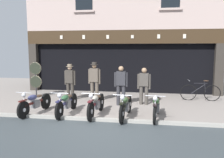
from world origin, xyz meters
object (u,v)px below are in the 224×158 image
Objects in this scene: tyre_sign_pole at (36,76)px; shopkeeper_center at (94,80)px; motorcycle_right at (156,106)px; leaning_bicycle at (200,92)px; advert_board_near at (151,65)px; motorcycle_left at (35,102)px; motorcycle_center at (96,104)px; motorcycle_center_right at (126,106)px; motorcycle_center_left at (67,103)px; salesman_left at (70,80)px; salesman_right at (121,84)px; assistant_far_right at (144,84)px.

shopkeeper_center is at bearing -11.02° from tyre_sign_pole.
motorcycle_right is 1.12× the size of tyre_sign_pole.
advert_board_near is at bearing 54.55° from leaning_bicycle.
motorcycle_center reaches higher than motorcycle_left.
motorcycle_center_right is at bearing 130.89° from shopkeeper_center.
motorcycle_center_left is at bearing 1.81° from motorcycle_center_right.
motorcycle_center_left is 2.29m from shopkeeper_center.
salesman_left is 1.01× the size of salesman_right.
motorcycle_left is 4.40m from assistant_far_right.
tyre_sign_pole reaches higher than leaning_bicycle.
motorcycle_center_right reaches higher than motorcycle_right.
motorcycle_center is 2.31m from shopkeeper_center.
shopkeeper_center is (-2.66, 2.17, 0.57)m from motorcycle_right.
motorcycle_center_left is 1.25× the size of salesman_left.
motorcycle_center_left is 1.26× the size of salesman_right.
salesman_left is at bearing -13.72° from tyre_sign_pole.
motorcycle_right is 4.85m from advert_board_near.
shopkeeper_center is (1.67, 2.28, 0.57)m from motorcycle_left.
salesman_right reaches higher than motorcycle_center_left.
motorcycle_center_left is 1.07× the size of motorcycle_right.
salesman_right is (-1.41, 1.66, 0.50)m from motorcycle_right.
motorcycle_center reaches higher than motorcycle_center_right.
salesman_left is at bearing -1.47° from shopkeeper_center.
tyre_sign_pole reaches higher than salesman_left.
advert_board_near is (2.97, 4.72, 1.09)m from motorcycle_center_left.
motorcycle_center is at bearing -0.59° from motorcycle_center_right.
advert_board_near reaches higher than salesman_left.
salesman_right is (-0.39, 1.76, 0.48)m from motorcycle_center_right.
shopkeeper_center is 0.99× the size of leaning_bicycle.
assistant_far_right reaches higher than motorcycle_center_left.
motorcycle_left is at bearing 4.70° from motorcycle_center_right.
advert_board_near reaches higher than leaning_bicycle.
motorcycle_center is 1.24× the size of salesman_right.
advert_board_near is (1.88, 4.73, 1.08)m from motorcycle_center.
motorcycle_right is 2.24m from salesman_right.
leaning_bicycle is (2.24, -1.58, -1.12)m from advert_board_near.
advert_board_near is (4.13, 4.83, 1.10)m from motorcycle_left.
shopkeeper_center reaches higher than salesman_left.
motorcycle_left is 2.25m from motorcycle_center.
tyre_sign_pole is at bearing -46.36° from motorcycle_center_left.
tyre_sign_pole reaches higher than motorcycle_center.
salesman_right is 0.98m from assistant_far_right.
salesman_left reaches higher than salesman_right.
motorcycle_center_right is 1.12× the size of leaning_bicycle.
shopkeeper_center is 1.03× the size of tyre_sign_pole.
advert_board_near is (5.56, 1.95, 0.47)m from tyre_sign_pole.
shopkeeper_center is at bearing -102.62° from motorcycle_center_left.
salesman_right is at bearing -109.66° from motorcycle_center.
assistant_far_right is (2.18, -0.21, -0.12)m from shopkeeper_center.
salesman_right reaches higher than motorcycle_center.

